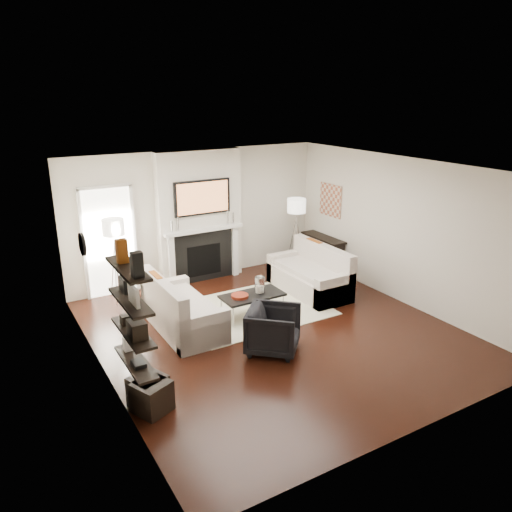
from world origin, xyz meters
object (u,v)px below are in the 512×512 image
coffee_table (252,295)px  lamp_left_shade (113,227)px  loveseat_right_base (309,282)px  armchair (273,328)px  loveseat_left_base (184,317)px  ottoman_near (148,391)px  lamp_right_shade (297,206)px

coffee_table → lamp_left_shade: bearing=134.0°
loveseat_right_base → armchair: armchair is taller
loveseat_left_base → coffee_table: size_ratio=1.64×
loveseat_right_base → armchair: (-1.87, -1.64, 0.18)m
loveseat_right_base → coffee_table: bearing=-164.5°
lamp_left_shade → loveseat_left_base: bearing=-70.8°
coffee_table → ottoman_near: size_ratio=2.75×
coffee_table → lamp_left_shade: lamp_left_shade is taller
loveseat_left_base → armchair: bearing=-57.2°
loveseat_left_base → lamp_left_shade: 2.21m
lamp_right_shade → loveseat_left_base: bearing=-155.5°
loveseat_left_base → loveseat_right_base: size_ratio=1.00×
ottoman_near → lamp_left_shade: bearing=79.9°
loveseat_right_base → coffee_table: (-1.53, -0.43, 0.19)m
armchair → ottoman_near: size_ratio=1.93×
loveseat_right_base → lamp_left_shade: (-3.36, 1.46, 1.24)m
lamp_right_shade → ottoman_near: 5.72m
armchair → ottoman_near: (-2.11, -0.38, -0.19)m
loveseat_right_base → lamp_right_shade: (0.54, 1.24, 1.24)m
lamp_right_shade → loveseat_right_base: bearing=-113.4°
loveseat_left_base → coffee_table: 1.25m
loveseat_right_base → ottoman_near: size_ratio=4.50×
lamp_left_shade → ottoman_near: 3.76m
lamp_left_shade → armchair: bearing=-64.4°
loveseat_right_base → ottoman_near: 4.47m
ottoman_near → loveseat_left_base: bearing=55.4°
coffee_table → loveseat_right_base: bearing=15.5°
loveseat_left_base → loveseat_right_base: bearing=5.4°
lamp_right_shade → ottoman_near: size_ratio=1.00×
loveseat_right_base → coffee_table: 1.60m
coffee_table → lamp_right_shade: bearing=38.9°
lamp_right_shade → coffee_table: bearing=-141.1°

